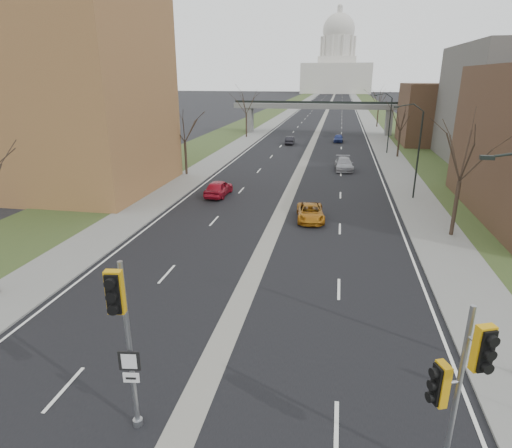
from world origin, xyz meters
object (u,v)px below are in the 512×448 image
(car_left_far, at_px, (290,140))
(car_right_mid, at_px, (344,164))
(car_right_near, at_px, (310,212))
(car_right_far, at_px, (338,138))
(signal_pole_median, at_px, (122,322))
(car_left_near, at_px, (219,188))
(signal_pole_right, at_px, (459,377))

(car_left_far, xyz_separation_m, car_right_mid, (9.09, -20.27, 0.11))
(car_right_near, xyz_separation_m, car_right_far, (1.85, 45.28, 0.05))
(signal_pole_median, distance_m, car_left_near, 29.70)
(signal_pole_right, relative_size, car_right_mid, 1.08)
(car_right_far, bearing_deg, signal_pole_median, -93.80)
(car_right_near, xyz_separation_m, car_right_mid, (2.73, 20.70, 0.13))
(car_right_near, bearing_deg, car_left_near, 141.21)
(signal_pole_median, bearing_deg, car_left_near, 92.31)
(car_left_near, xyz_separation_m, car_left_far, (2.98, 35.14, -0.14))
(signal_pole_median, bearing_deg, car_right_near, 72.09)
(signal_pole_right, bearing_deg, car_right_mid, 71.15)
(signal_pole_median, xyz_separation_m, signal_pole_right, (9.42, -0.10, -0.47))
(car_right_near, height_order, car_right_far, car_right_far)
(signal_pole_right, distance_m, car_right_far, 68.74)
(car_right_near, bearing_deg, car_left_far, 92.02)
(signal_pole_right, xyz_separation_m, car_left_far, (-11.68, 64.27, -3.04))
(car_left_near, height_order, car_right_mid, car_left_near)
(car_left_near, height_order, car_right_far, car_left_near)
(car_left_near, bearing_deg, signal_pole_right, 118.92)
(car_left_near, height_order, car_left_far, car_left_near)
(signal_pole_right, height_order, car_right_mid, signal_pole_right)
(signal_pole_median, relative_size, signal_pole_right, 1.06)
(car_right_mid, distance_m, car_right_far, 24.60)
(signal_pole_median, relative_size, car_right_far, 1.48)
(car_right_mid, xyz_separation_m, car_right_far, (-0.89, 24.58, -0.07))
(car_right_near, relative_size, car_right_far, 1.13)
(car_right_mid, bearing_deg, signal_pole_median, -102.02)
(signal_pole_median, xyz_separation_m, car_left_far, (-2.26, 64.17, -3.51))
(signal_pole_median, distance_m, car_right_mid, 44.56)
(car_left_far, distance_m, car_right_mid, 22.21)
(car_right_far, bearing_deg, car_left_far, -151.12)
(signal_pole_right, xyz_separation_m, car_right_far, (-3.48, 68.58, -3.01))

